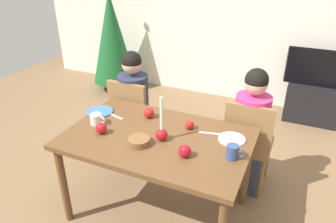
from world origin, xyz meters
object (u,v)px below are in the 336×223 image
(plate_left, at_px, (100,112))
(apple_far_edge, at_px, (185,151))
(apple_near_candle, at_px, (149,113))
(apple_by_right_mug, at_px, (190,125))
(person_left_child, at_px, (134,109))
(person_right_child, at_px, (249,133))
(plate_right, at_px, (232,139))
(chair_right, at_px, (248,141))
(tv, at_px, (320,68))
(christmas_tree, at_px, (112,38))
(dining_table, at_px, (157,146))
(chair_left, at_px, (133,115))
(apple_by_left_plate, at_px, (101,128))
(candle_centerpiece, at_px, (162,132))
(mug_left, at_px, (96,119))
(tv_stand, at_px, (312,103))
(mug_right, at_px, (233,152))
(bowl_walnuts, at_px, (139,141))

(plate_left, xyz_separation_m, apple_far_edge, (0.92, -0.31, 0.04))
(apple_near_candle, distance_m, apple_by_right_mug, 0.38)
(person_left_child, bearing_deg, person_right_child, 0.00)
(plate_right, bearing_deg, chair_right, 81.74)
(tv, xyz_separation_m, christmas_tree, (-2.89, -0.16, 0.11))
(person_left_child, bearing_deg, dining_table, -48.04)
(plate_right, bearing_deg, plate_left, -178.40)
(chair_left, relative_size, apple_by_left_plate, 10.29)
(chair_left, relative_size, chair_right, 1.00)
(plate_left, bearing_deg, person_left_child, 83.10)
(apple_by_right_mug, bearing_deg, candle_centerpiece, -119.08)
(plate_right, xyz_separation_m, mug_left, (-1.06, -0.21, 0.04))
(tv_stand, height_order, apple_near_candle, apple_near_candle)
(dining_table, xyz_separation_m, apple_near_candle, (-0.20, 0.25, 0.13))
(christmas_tree, xyz_separation_m, plate_left, (1.16, -1.99, -0.06))
(person_left_child, height_order, christmas_tree, christmas_tree)
(mug_right, bearing_deg, chair_left, 150.88)
(person_left_child, xyz_separation_m, mug_right, (1.17, -0.68, 0.23))
(christmas_tree, xyz_separation_m, apple_by_right_mug, (1.98, -1.93, -0.03))
(apple_far_edge, bearing_deg, apple_by_left_plate, 178.13)
(person_left_child, bearing_deg, apple_by_left_plate, -78.09)
(chair_right, height_order, tv, tv)
(apple_near_candle, bearing_deg, plate_right, -4.67)
(tv, bearing_deg, candle_centerpiece, -114.15)
(plate_right, xyz_separation_m, mug_right, (0.06, -0.23, 0.05))
(chair_left, distance_m, chair_right, 1.16)
(person_right_child, distance_m, plate_right, 0.49)
(person_right_child, relative_size, mug_right, 9.08)
(tv_stand, distance_m, apple_by_left_plate, 2.91)
(chair_left, bearing_deg, apple_far_edge, -41.54)
(apple_far_edge, bearing_deg, mug_left, 171.10)
(plate_left, relative_size, apple_by_left_plate, 2.66)
(chair_left, height_order, apple_by_right_mug, chair_left)
(plate_left, bearing_deg, chair_left, 82.62)
(apple_near_candle, bearing_deg, bowl_walnuts, -72.91)
(mug_left, xyz_separation_m, apple_near_candle, (0.34, 0.27, 0.00))
(person_left_child, height_order, mug_right, person_left_child)
(chair_left, height_order, bowl_walnuts, chair_left)
(person_right_child, distance_m, mug_right, 0.72)
(plate_left, bearing_deg, chair_right, 20.32)
(chair_left, relative_size, apple_near_candle, 10.04)
(apple_by_left_plate, bearing_deg, apple_near_candle, 60.33)
(person_left_child, relative_size, apple_by_right_mug, 16.34)
(tv_stand, bearing_deg, person_left_child, -135.16)
(person_left_child, height_order, apple_by_right_mug, person_left_child)
(christmas_tree, xyz_separation_m, apple_far_edge, (2.08, -2.30, -0.02))
(person_left_child, distance_m, person_right_child, 1.16)
(tv, xyz_separation_m, mug_left, (-1.63, -2.33, 0.08))
(dining_table, xyz_separation_m, tv_stand, (1.09, 2.30, -0.43))
(chair_right, xyz_separation_m, apple_by_left_plate, (-1.00, -0.74, 0.28))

